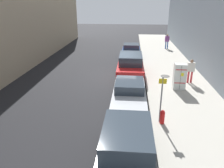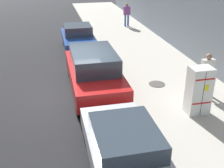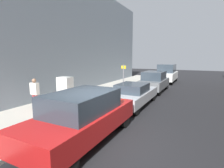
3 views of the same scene
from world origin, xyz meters
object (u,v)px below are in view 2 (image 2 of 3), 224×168
at_px(parked_suv_red, 94,71).
at_px(parked_sedan_silver, 127,154).
at_px(parked_hatchback_blue, 78,37).
at_px(pedestrian_walking_far, 127,13).
at_px(pedestrian_standing_near, 207,71).
at_px(discarded_refrigerator, 199,91).

height_order(parked_suv_red, parked_sedan_silver, parked_suv_red).
bearing_deg(parked_hatchback_blue, parked_suv_red, 90.00).
relative_size(pedestrian_walking_far, pedestrian_standing_near, 1.01).
relative_size(pedestrian_standing_near, parked_suv_red, 0.35).
distance_m(parked_suv_red, parked_sedan_silver, 5.16).
bearing_deg(discarded_refrigerator, parked_hatchback_blue, -69.07).
bearing_deg(discarded_refrigerator, parked_suv_red, -40.29).
xyz_separation_m(discarded_refrigerator, pedestrian_walking_far, (-1.01, -13.03, 0.15)).
bearing_deg(parked_hatchback_blue, parked_sedan_silver, 90.00).
height_order(pedestrian_walking_far, parked_suv_red, pedestrian_walking_far).
height_order(discarded_refrigerator, pedestrian_standing_near, discarded_refrigerator).
relative_size(pedestrian_standing_near, parked_hatchback_blue, 0.44).
relative_size(discarded_refrigerator, parked_hatchback_blue, 0.44).
relative_size(parked_hatchback_blue, parked_suv_red, 0.80).
height_order(pedestrian_standing_near, parked_suv_red, pedestrian_standing_near).
xyz_separation_m(discarded_refrigerator, parked_hatchback_blue, (3.24, -8.48, -0.25)).
bearing_deg(parked_sedan_silver, pedestrian_standing_near, -139.26).
xyz_separation_m(parked_hatchback_blue, parked_sedan_silver, (0.00, 10.88, -0.03)).
xyz_separation_m(pedestrian_walking_far, parked_suv_red, (4.26, 10.29, -0.23)).
bearing_deg(discarded_refrigerator, parked_sedan_silver, 36.56).
bearing_deg(parked_sedan_silver, parked_suv_red, -90.00).
relative_size(discarded_refrigerator, parked_suv_red, 0.35).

